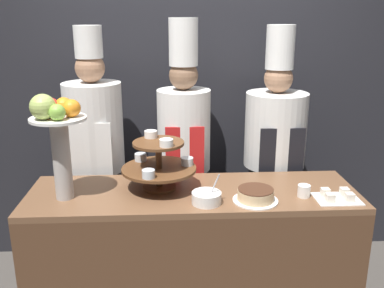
% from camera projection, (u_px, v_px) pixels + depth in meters
% --- Properties ---
extents(wall_back, '(10.00, 0.06, 2.80)m').
position_uv_depth(wall_back, '(186.00, 77.00, 3.16)').
color(wall_back, '#232328').
rests_on(wall_back, ground_plane).
extents(buffet_counter, '(1.86, 0.57, 0.88)m').
position_uv_depth(buffet_counter, '(193.00, 259.00, 2.55)').
color(buffet_counter, brown).
rests_on(buffet_counter, ground_plane).
extents(tiered_stand, '(0.43, 0.43, 0.32)m').
position_uv_depth(tiered_stand, '(159.00, 162.00, 2.42)').
color(tiered_stand, brown).
rests_on(tiered_stand, buffet_counter).
extents(fruit_pedestal, '(0.29, 0.29, 0.58)m').
position_uv_depth(fruit_pedestal, '(57.00, 129.00, 2.22)').
color(fruit_pedestal, '#B2ADA8').
rests_on(fruit_pedestal, buffet_counter).
extents(cake_round, '(0.24, 0.24, 0.07)m').
position_uv_depth(cake_round, '(256.00, 195.00, 2.29)').
color(cake_round, white).
rests_on(cake_round, buffet_counter).
extents(cup_white, '(0.07, 0.07, 0.07)m').
position_uv_depth(cup_white, '(304.00, 191.00, 2.34)').
color(cup_white, white).
rests_on(cup_white, buffet_counter).
extents(cake_square_tray, '(0.24, 0.18, 0.05)m').
position_uv_depth(cake_square_tray, '(337.00, 197.00, 2.31)').
color(cake_square_tray, white).
rests_on(cake_square_tray, buffet_counter).
extents(serving_bowl_near, '(0.16, 0.16, 0.16)m').
position_uv_depth(serving_bowl_near, '(207.00, 198.00, 2.26)').
color(serving_bowl_near, white).
rests_on(serving_bowl_near, buffet_counter).
extents(chef_left, '(0.38, 0.38, 1.78)m').
position_uv_depth(chef_left, '(95.00, 149.00, 2.88)').
color(chef_left, '#28282D').
rests_on(chef_left, ground_plane).
extents(chef_center_left, '(0.36, 0.36, 1.83)m').
position_uv_depth(chef_center_left, '(184.00, 146.00, 2.91)').
color(chef_center_left, '#28282D').
rests_on(chef_center_left, ground_plane).
extents(chef_center_right, '(0.42, 0.42, 1.78)m').
position_uv_depth(chef_center_right, '(274.00, 151.00, 2.96)').
color(chef_center_right, '#28282D').
rests_on(chef_center_right, ground_plane).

